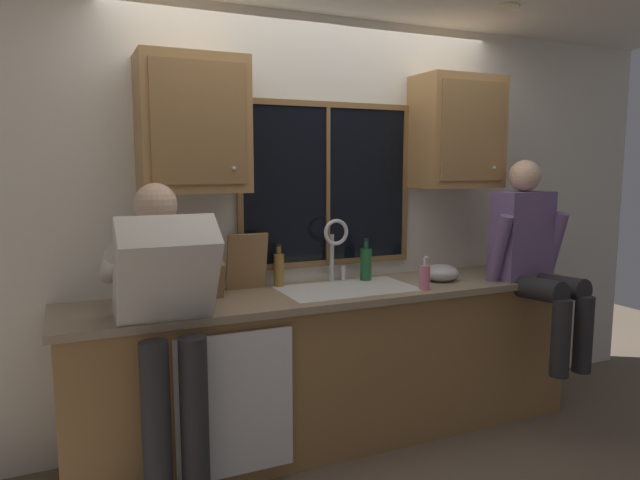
{
  "coord_description": "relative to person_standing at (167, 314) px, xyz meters",
  "views": [
    {
      "loc": [
        -1.45,
        -3.26,
        1.65
      ],
      "look_at": [
        -0.12,
        -0.3,
        1.22
      ],
      "focal_mm": 32.03,
      "sensor_mm": 36.0,
      "label": 1
    }
  ],
  "objects": [
    {
      "name": "soap_dispenser",
      "position": [
        1.5,
        0.1,
        0.04
      ],
      "size": [
        0.06,
        0.07,
        0.2
      ],
      "color": "pink",
      "rests_on": "countertop"
    },
    {
      "name": "dishwasher_front",
      "position": [
        0.32,
        0.01,
        -0.5
      ],
      "size": [
        0.6,
        0.02,
        0.74
      ],
      "primitive_type": "cube",
      "color": "white"
    },
    {
      "name": "mixing_bowl",
      "position": [
        1.75,
        0.28,
        0.01
      ],
      "size": [
        0.22,
        0.22,
        0.11
      ],
      "primitive_type": "ellipsoid",
      "color": "#B7B7BC",
      "rests_on": "countertop"
    },
    {
      "name": "window_glass",
      "position": [
        1.1,
        0.61,
        0.56
      ],
      "size": [
        1.1,
        0.02,
        0.95
      ],
      "primitive_type": "cube",
      "color": "black"
    },
    {
      "name": "window_frame_bottom",
      "position": [
        1.1,
        0.6,
        0.07
      ],
      "size": [
        1.17,
        0.02,
        0.04
      ],
      "primitive_type": "cube",
      "color": "brown"
    },
    {
      "name": "upper_cabinet_right",
      "position": [
        1.97,
        0.45,
        0.9
      ],
      "size": [
        0.57,
        0.36,
        0.72
      ],
      "color": "#A87A47"
    },
    {
      "name": "sink",
      "position": [
        1.1,
        0.31,
        -0.14
      ],
      "size": [
        0.8,
        0.46,
        0.21
      ],
      "color": "silver",
      "rests_on": "lower_cabinet_run"
    },
    {
      "name": "countertop",
      "position": [
        1.04,
        0.3,
        -0.06
      ],
      "size": [
        3.13,
        0.62,
        0.04
      ],
      "primitive_type": "cube",
      "color": "gray",
      "rests_on": "lower_cabinet_run"
    },
    {
      "name": "knife_block",
      "position": [
        0.31,
        0.41,
        0.07
      ],
      "size": [
        0.12,
        0.18,
        0.32
      ],
      "color": "olive",
      "rests_on": "countertop"
    },
    {
      "name": "bottle_tall_clear",
      "position": [
        0.75,
        0.54,
        0.06
      ],
      "size": [
        0.06,
        0.06,
        0.26
      ],
      "color": "olive",
      "rests_on": "countertop"
    },
    {
      "name": "window_frame_left",
      "position": [
        0.53,
        0.6,
        0.56
      ],
      "size": [
        0.03,
        0.02,
        0.95
      ],
      "primitive_type": "cube",
      "color": "brown"
    },
    {
      "name": "person_standing",
      "position": [
        0.0,
        0.0,
        0.0
      ],
      "size": [
        0.53,
        0.69,
        1.56
      ],
      "color": "#262628",
      "rests_on": "floor"
    },
    {
      "name": "person_sitting_on_counter",
      "position": [
        2.27,
        0.04,
        0.14
      ],
      "size": [
        0.54,
        0.61,
        1.26
      ],
      "color": "#262628",
      "rests_on": "countertop"
    },
    {
      "name": "cutting_board",
      "position": [
        0.55,
        0.53,
        0.12
      ],
      "size": [
        0.24,
        0.09,
        0.34
      ],
      "primitive_type": "cube",
      "rotation": [
        0.21,
        0.0,
        0.0
      ],
      "color": "#997047",
      "rests_on": "countertop"
    },
    {
      "name": "lower_cabinet_run",
      "position": [
        1.04,
        0.32,
        -0.52
      ],
      "size": [
        3.07,
        0.58,
        0.88
      ],
      "primitive_type": "cube",
      "color": "olive",
      "rests_on": "floor"
    },
    {
      "name": "back_wall",
      "position": [
        1.04,
        0.67,
        0.31
      ],
      "size": [
        5.47,
        0.12,
        2.55
      ],
      "primitive_type": "cube",
      "color": "silver",
      "rests_on": "floor"
    },
    {
      "name": "window_mullion_center",
      "position": [
        1.1,
        0.59,
        0.56
      ],
      "size": [
        0.02,
        0.02,
        0.95
      ],
      "primitive_type": "cube",
      "color": "brown"
    },
    {
      "name": "upper_cabinet_left",
      "position": [
        0.24,
        0.45,
        0.9
      ],
      "size": [
        0.57,
        0.36,
        0.72
      ],
      "color": "#A87A47"
    },
    {
      "name": "faucet",
      "position": [
        1.11,
        0.5,
        0.21
      ],
      "size": [
        0.18,
        0.09,
        0.4
      ],
      "color": "silver",
      "rests_on": "countertop"
    },
    {
      "name": "bottle_green_glass",
      "position": [
        1.32,
        0.49,
        0.07
      ],
      "size": [
        0.07,
        0.07,
        0.27
      ],
      "color": "#1E592D",
      "rests_on": "countertop"
    },
    {
      "name": "window_frame_top",
      "position": [
        1.1,
        0.6,
        1.06
      ],
      "size": [
        1.17,
        0.02,
        0.04
      ],
      "primitive_type": "cube",
      "color": "brown"
    },
    {
      "name": "ceiling_downlight_right",
      "position": [
        1.96,
        0.01,
        1.58
      ],
      "size": [
        0.14,
        0.14,
        0.01
      ],
      "primitive_type": "cylinder",
      "color": "#FFEAB2"
    },
    {
      "name": "window_frame_right",
      "position": [
        1.67,
        0.6,
        0.56
      ],
      "size": [
        0.03,
        0.02,
        0.95
      ],
      "primitive_type": "cube",
      "color": "brown"
    }
  ]
}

